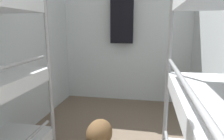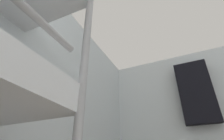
# 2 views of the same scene
# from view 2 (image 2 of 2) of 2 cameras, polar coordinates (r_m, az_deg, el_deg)

# --- Properties ---
(wall_back) EXTENTS (2.69, 0.06, 2.37)m
(wall_back) POSITION_cam_2_polar(r_m,az_deg,el_deg) (2.75, 29.69, -16.24)
(wall_back) COLOR silver
(wall_back) RESTS_ON ground_plane
(hanging_coat) EXTENTS (0.44, 0.12, 0.90)m
(hanging_coat) POSITION_cam_2_polar(r_m,az_deg,el_deg) (2.73, 25.63, -6.29)
(hanging_coat) COLOR black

